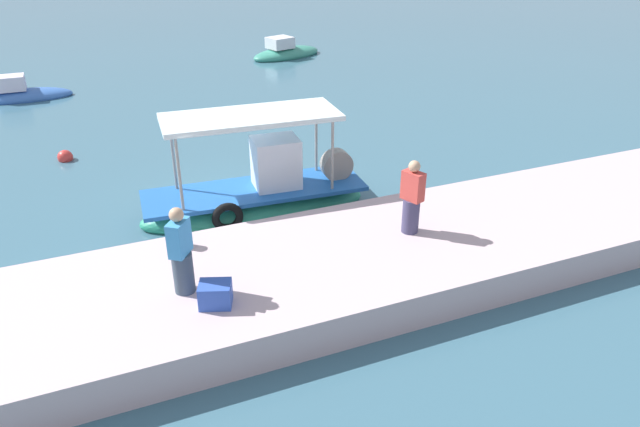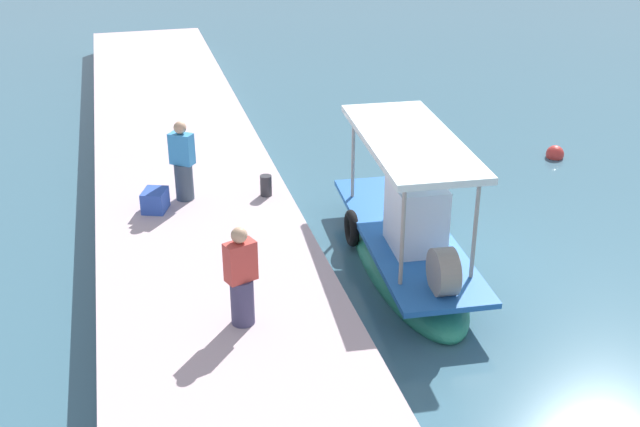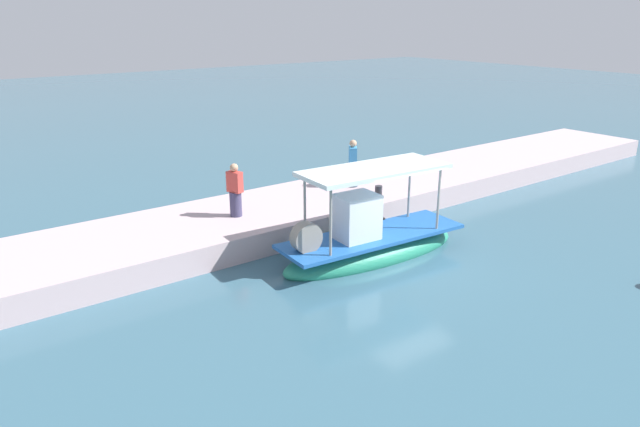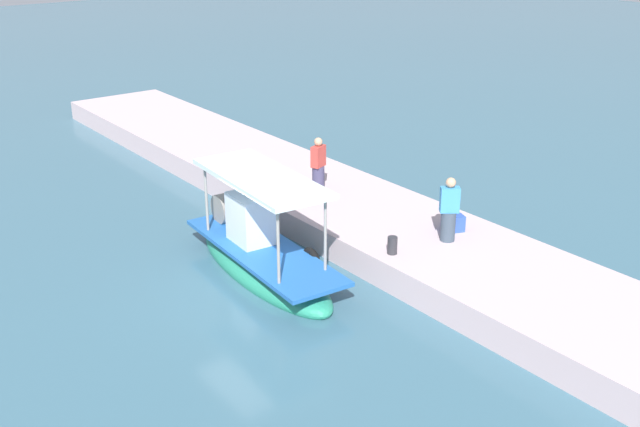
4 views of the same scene
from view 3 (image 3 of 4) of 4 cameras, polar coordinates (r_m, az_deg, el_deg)
name	(u,v)px [view 3 (image 3 of 4)]	position (r m, az deg, el deg)	size (l,w,h in m)	color
ground_plane	(400,258)	(16.42, 7.84, -4.32)	(120.00, 120.00, 0.00)	#3A6477
dock_quay	(311,207)	(19.31, -0.85, 0.61)	(36.00, 3.92, 0.73)	#C6ADB2
main_fishing_boat	(369,242)	(16.18, 4.88, -2.79)	(5.77, 2.02, 2.92)	#29906E
fisherman_near_bollard	(353,165)	(20.25, 3.23, 4.73)	(0.51, 0.53, 1.65)	#3A4959
fisherman_by_crate	(235,192)	(17.34, -8.32, 2.06)	(0.46, 0.51, 1.61)	#3F3C5E
mooring_bollard	(378,192)	(19.05, 5.76, 2.09)	(0.24, 0.24, 0.43)	#2D2D33
cargo_crate	(332,178)	(20.61, 1.22, 3.46)	(0.55, 0.44, 0.42)	#2F52B5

